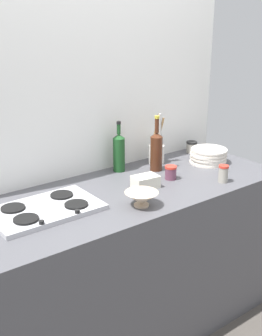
# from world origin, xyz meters

# --- Properties ---
(ground_plane) EXTENTS (6.00, 6.00, 0.00)m
(ground_plane) POSITION_xyz_m (0.00, 0.00, 0.00)
(ground_plane) COLOR #47423D
(ground_plane) RESTS_ON ground
(counter_block) EXTENTS (1.80, 0.70, 0.90)m
(counter_block) POSITION_xyz_m (0.00, 0.00, 0.45)
(counter_block) COLOR #4C4C51
(counter_block) RESTS_ON ground
(backsplash_panel) EXTENTS (1.90, 0.06, 2.52)m
(backsplash_panel) POSITION_xyz_m (0.00, 0.38, 1.26)
(backsplash_panel) COLOR white
(backsplash_panel) RESTS_ON ground
(stovetop_hob) EXTENTS (0.52, 0.32, 0.04)m
(stovetop_hob) POSITION_xyz_m (-0.50, 0.02, 0.91)
(stovetop_hob) COLOR #B2B2B7
(stovetop_hob) RESTS_ON counter_block
(plate_stack) EXTENTS (0.23, 0.23, 0.09)m
(plate_stack) POSITION_xyz_m (0.65, 0.05, 0.95)
(plate_stack) COLOR silver
(plate_stack) RESTS_ON counter_block
(wine_bottle_leftmost) EXTENTS (0.07, 0.07, 0.30)m
(wine_bottle_leftmost) POSITION_xyz_m (0.12, 0.27, 1.02)
(wine_bottle_leftmost) COLOR #19471E
(wine_bottle_leftmost) RESTS_ON counter_block
(wine_bottle_mid_left) EXTENTS (0.07, 0.07, 0.33)m
(wine_bottle_mid_left) POSITION_xyz_m (0.30, 0.15, 1.03)
(wine_bottle_mid_left) COLOR #472314
(wine_bottle_mid_left) RESTS_ON counter_block
(mixing_bowl) EXTENTS (0.17, 0.17, 0.07)m
(mixing_bowl) POSITION_xyz_m (-0.09, -0.20, 0.94)
(mixing_bowl) COLOR beige
(mixing_bowl) RESTS_ON counter_block
(butter_dish) EXTENTS (0.15, 0.11, 0.07)m
(butter_dish) POSITION_xyz_m (0.07, -0.03, 0.93)
(butter_dish) COLOR silver
(butter_dish) RESTS_ON counter_block
(utensil_crock) EXTENTS (0.10, 0.10, 0.32)m
(utensil_crock) POSITION_xyz_m (0.39, 0.24, 0.97)
(utensil_crock) COLOR silver
(utensil_crock) RESTS_ON counter_block
(condiment_jar_front) EXTENTS (0.06, 0.06, 0.10)m
(condiment_jar_front) POSITION_xyz_m (0.47, -0.23, 0.95)
(condiment_jar_front) COLOR #9E998C
(condiment_jar_front) RESTS_ON counter_block
(condiment_jar_rear) EXTENTS (0.07, 0.07, 0.08)m
(condiment_jar_rear) POSITION_xyz_m (0.27, -0.02, 0.94)
(condiment_jar_rear) COLOR #66384C
(condiment_jar_rear) RESTS_ON counter_block
(condiment_jar_spare) EXTENTS (0.07, 0.07, 0.08)m
(condiment_jar_spare) POSITION_xyz_m (0.72, 0.27, 0.94)
(condiment_jar_spare) COLOR #9E998C
(condiment_jar_spare) RESTS_ON counter_block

